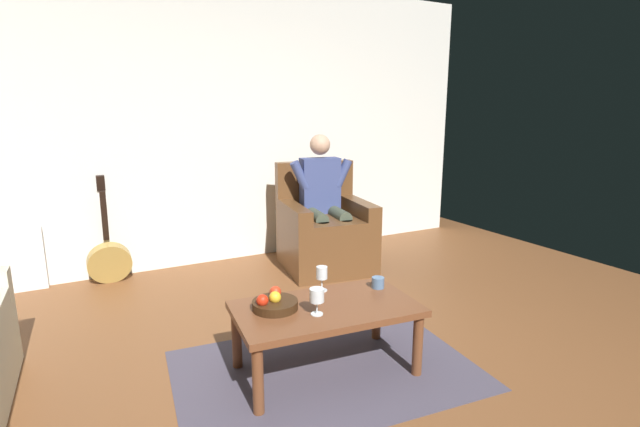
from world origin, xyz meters
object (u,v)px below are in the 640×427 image
Objects in this scene: armchair at (325,233)px; wine_glass_near at (322,274)px; wine_glass_far at (317,297)px; candle_jar at (378,283)px; person_seated at (324,197)px; fruit_bowl at (274,303)px; guitar at (109,259)px; coffee_table at (326,315)px.

armchair is 6.42× the size of wine_glass_near.
armchair is at bearing -119.65° from wine_glass_far.
person_seated is at bearing -106.50° from candle_jar.
wine_glass_far is at bearing 134.34° from fruit_bowl.
guitar reaches higher than wine_glass_far.
coffee_table is 0.21m from wine_glass_far.
wine_glass_near is (0.82, 1.48, 0.18)m from armchair.
wine_glass_far is (0.10, 0.08, 0.16)m from coffee_table.
armchair reaches higher than wine_glass_far.
guitar is at bearing -65.33° from coffee_table.
coffee_table is at bearing -141.27° from wine_glass_far.
armchair is 2.00m from fruit_bowl.
guitar is at bearing -61.06° from wine_glass_near.
guitar is at bearing -70.82° from fruit_bowl.
coffee_table is at bearing 114.67° from guitar.
wine_glass_far is (1.01, 1.78, 0.18)m from armchair.
candle_jar is (-1.45, 2.13, 0.23)m from guitar.
candle_jar is at bearing -167.93° from coffee_table.
wine_glass_near is at bearing -122.55° from wine_glass_far.
person_seated reaches higher than wine_glass_near.
guitar is 2.50m from wine_glass_far.
fruit_bowl is at bearing 17.03° from wine_glass_near.
wine_glass_far is (1.02, 1.80, -0.18)m from person_seated.
armchair is 3.89× the size of fruit_bowl.
person_seated reaches higher than wine_glass_far.
armchair is 2.06m from wine_glass_far.
wine_glass_far is at bearing 69.26° from person_seated.
guitar is 2.59m from candle_jar.
armchair is 1.05× the size of guitar.
wine_glass_far is at bearing 57.45° from wine_glass_near.
coffee_table is 2.45m from guitar.
person_seated is 1.73m from wine_glass_near.
fruit_bowl is at bearing -20.00° from coffee_table.
guitar reaches higher than candle_jar.
wine_glass_near is at bearing 69.90° from person_seated.
armchair is at bearing 90.00° from person_seated.
armchair is 0.92× the size of coffee_table.
coffee_table is at bearing 160.00° from fruit_bowl.
wine_glass_near reaches higher than coffee_table.
armchair is 2.01m from guitar.
wine_glass_near is at bearing -162.97° from fruit_bowl.
armchair is at bearing 164.78° from guitar.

